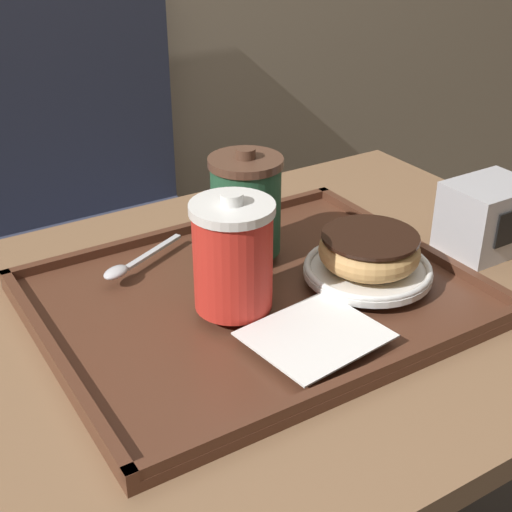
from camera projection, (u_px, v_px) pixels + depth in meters
cafe_table at (239, 420)px, 0.90m from camera, size 0.98×0.66×0.76m
serving_tray at (256, 299)px, 0.83m from camera, size 0.49×0.39×0.02m
napkin_paper at (315, 335)px, 0.74m from camera, size 0.15×0.13×0.00m
coffee_cup_front at (233, 255)px, 0.76m from camera, size 0.09×0.09×0.13m
coffee_cup_rear at (246, 204)px, 0.87m from camera, size 0.09×0.09×0.13m
plate_with_chocolate_donut at (368, 269)px, 0.84m from camera, size 0.15×0.15×0.01m
donut_chocolate_glazed at (369, 250)px, 0.83m from camera, size 0.12×0.12×0.04m
spoon at (127, 266)px, 0.85m from camera, size 0.13×0.07×0.01m
napkin_dispenser at (488, 217)px, 0.93m from camera, size 0.11×0.09×0.09m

